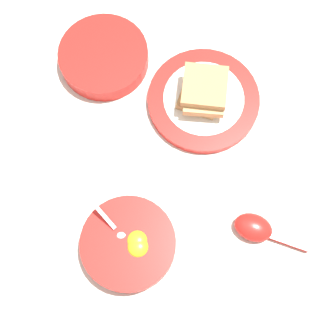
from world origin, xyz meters
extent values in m
plane|color=beige|center=(0.00, 0.00, 0.00)|extent=(3.00, 3.00, 0.00)
cylinder|color=red|center=(0.13, 0.23, 0.02)|extent=(0.17, 0.17, 0.04)
cylinder|color=white|center=(0.13, 0.23, 0.02)|extent=(0.14, 0.14, 0.02)
ellipsoid|color=yellow|center=(0.11, 0.22, 0.04)|extent=(0.04, 0.04, 0.02)
ellipsoid|color=yellow|center=(0.11, 0.24, 0.04)|extent=(0.04, 0.04, 0.02)
cylinder|color=black|center=(0.14, 0.24, 0.03)|extent=(0.03, 0.03, 0.00)
ellipsoid|color=silver|center=(0.14, 0.21, 0.04)|extent=(0.03, 0.02, 0.01)
cube|color=silver|center=(0.17, 0.18, 0.05)|extent=(0.04, 0.04, 0.03)
cylinder|color=red|center=(-0.03, -0.05, 0.01)|extent=(0.22, 0.22, 0.02)
cylinder|color=white|center=(-0.03, -0.05, 0.02)|extent=(0.16, 0.16, 0.00)
cube|color=tan|center=(-0.02, -0.06, 0.03)|extent=(0.10, 0.11, 0.02)
cube|color=tan|center=(-0.02, -0.05, 0.04)|extent=(0.09, 0.09, 0.02)
cube|color=tan|center=(-0.02, -0.06, 0.06)|extent=(0.10, 0.10, 0.02)
ellipsoid|color=red|center=(-0.10, 0.21, 0.02)|extent=(0.08, 0.07, 0.03)
cube|color=red|center=(-0.16, 0.23, 0.01)|extent=(0.08, 0.04, 0.01)
cylinder|color=red|center=(0.17, -0.15, 0.02)|extent=(0.18, 0.18, 0.04)
cylinder|color=white|center=(0.17, -0.15, 0.03)|extent=(0.15, 0.15, 0.01)
camera|label=1|loc=(0.06, 0.34, 0.86)|focal=50.00mm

